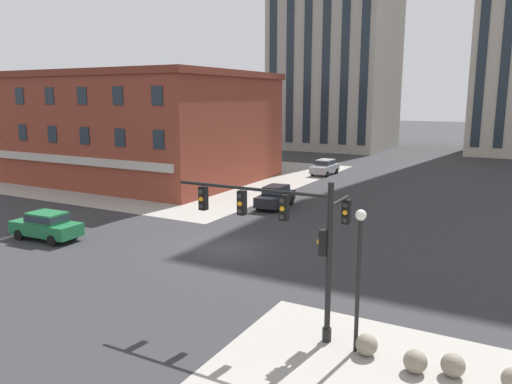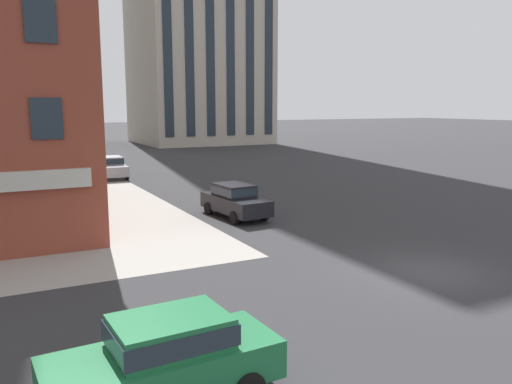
# 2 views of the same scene
# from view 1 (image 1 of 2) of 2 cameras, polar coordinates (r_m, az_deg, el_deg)

# --- Properties ---
(ground_plane) EXTENTS (320.00, 320.00, 0.00)m
(ground_plane) POSITION_cam_1_polar(r_m,az_deg,el_deg) (28.13, -3.70, -6.54)
(ground_plane) COLOR #2D2D30
(sidewalk_far_corner) EXTENTS (32.00, 32.00, 0.02)m
(sidewalk_far_corner) POSITION_cam_1_polar(r_m,az_deg,el_deg) (55.44, -10.18, 2.00)
(sidewalk_far_corner) COLOR gray
(sidewalk_far_corner) RESTS_ON ground
(traffic_signal_main) EXTENTS (6.30, 2.09, 5.66)m
(traffic_signal_main) POSITION_cam_1_polar(r_m,az_deg,el_deg) (17.57, 4.27, -4.46)
(traffic_signal_main) COLOR black
(traffic_signal_main) RESTS_ON ground
(bollard_sphere_curb_a) EXTENTS (0.73, 0.73, 0.73)m
(bollard_sphere_curb_a) POSITION_cam_1_polar(r_m,az_deg,el_deg) (17.51, 12.64, -16.79)
(bollard_sphere_curb_a) COLOR gray
(bollard_sphere_curb_a) RESTS_ON ground
(bollard_sphere_curb_b) EXTENTS (0.73, 0.73, 0.73)m
(bollard_sphere_curb_b) POSITION_cam_1_polar(r_m,az_deg,el_deg) (16.93, 17.89, -18.09)
(bollard_sphere_curb_b) COLOR gray
(bollard_sphere_curb_b) RESTS_ON ground
(bollard_sphere_curb_c) EXTENTS (0.73, 0.73, 0.73)m
(bollard_sphere_curb_c) POSITION_cam_1_polar(r_m,az_deg,el_deg) (17.11, 21.76, -18.04)
(bollard_sphere_curb_c) COLOR gray
(bollard_sphere_curb_c) RESTS_ON ground
(street_lamp_corner_near) EXTENTS (0.36, 0.36, 4.90)m
(street_lamp_corner_near) POSITION_cam_1_polar(r_m,az_deg,el_deg) (16.58, 11.78, -8.03)
(street_lamp_corner_near) COLOR black
(street_lamp_corner_near) RESTS_ON ground
(car_main_northbound_near) EXTENTS (2.01, 4.46, 1.68)m
(car_main_northbound_near) POSITION_cam_1_polar(r_m,az_deg,el_deg) (54.76, 7.95, 2.93)
(car_main_northbound_near) COLOR #99999E
(car_main_northbound_near) RESTS_ON ground
(car_main_northbound_far) EXTENTS (4.48, 2.05, 1.68)m
(car_main_northbound_far) POSITION_cam_1_polar(r_m,az_deg,el_deg) (32.14, -23.01, -3.49)
(car_main_northbound_far) COLOR #1E6B3D
(car_main_northbound_far) RESTS_ON ground
(car_cross_eastbound) EXTENTS (2.16, 4.53, 1.68)m
(car_cross_eastbound) POSITION_cam_1_polar(r_m,az_deg,el_deg) (38.19, 2.26, -0.43)
(car_cross_eastbound) COLOR black
(car_cross_eastbound) RESTS_ON ground
(storefront_block_near_corner) EXTENTS (25.04, 18.59, 10.82)m
(storefront_block_near_corner) POSITION_cam_1_polar(r_m,az_deg,el_deg) (53.48, -13.43, 7.40)
(storefront_block_near_corner) COLOR brown
(storefront_block_near_corner) RESTS_ON ground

